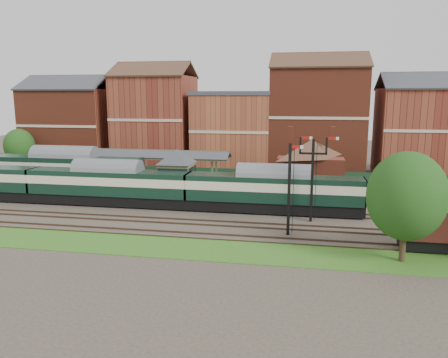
% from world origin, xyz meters
% --- Properties ---
extents(ground, '(160.00, 160.00, 0.00)m').
position_xyz_m(ground, '(0.00, 0.00, 0.00)').
color(ground, '#473D33').
rests_on(ground, ground).
extents(grass_back, '(90.00, 4.50, 0.06)m').
position_xyz_m(grass_back, '(0.00, 16.00, 0.03)').
color(grass_back, '#2D6619').
rests_on(grass_back, ground).
extents(grass_front, '(90.00, 5.00, 0.06)m').
position_xyz_m(grass_front, '(0.00, -12.00, 0.03)').
color(grass_front, '#2D6619').
rests_on(grass_front, ground).
extents(fence, '(90.00, 0.12, 1.50)m').
position_xyz_m(fence, '(0.00, 18.00, 0.75)').
color(fence, '#193823').
rests_on(fence, ground).
extents(platform, '(55.00, 3.40, 1.00)m').
position_xyz_m(platform, '(-5.00, 9.75, 0.50)').
color(platform, '#2D2D2D').
rests_on(platform, ground).
extents(signal_box, '(5.40, 5.40, 6.00)m').
position_xyz_m(signal_box, '(-3.00, 3.25, 3.19)').
color(signal_box, '#647E5A').
rests_on(signal_box, ground).
extents(brick_hut, '(3.20, 2.64, 2.94)m').
position_xyz_m(brick_hut, '(5.00, 3.25, 1.20)').
color(brick_hut, maroon).
rests_on(brick_hut, ground).
extents(station_building, '(8.10, 8.10, 5.90)m').
position_xyz_m(station_building, '(12.00, 9.75, 3.96)').
color(station_building, brown).
rests_on(station_building, platform).
extents(canopy, '(26.00, 3.89, 4.08)m').
position_xyz_m(canopy, '(-11.00, 9.75, 4.58)').
color(canopy, brown).
rests_on(canopy, platform).
extents(semaphore_bracket, '(3.60, 0.25, 8.18)m').
position_xyz_m(semaphore_bracket, '(12.04, -2.50, 4.63)').
color(semaphore_bracket, black).
rests_on(semaphore_bracket, ground).
extents(semaphore_siding, '(1.23, 0.25, 8.00)m').
position_xyz_m(semaphore_siding, '(10.02, -7.00, 4.16)').
color(semaphore_siding, black).
rests_on(semaphore_siding, ground).
extents(town_backdrop, '(69.00, 10.00, 16.00)m').
position_xyz_m(town_backdrop, '(-0.18, 25.00, 7.00)').
color(town_backdrop, brown).
rests_on(town_backdrop, ground).
extents(dmu_train, '(54.27, 2.85, 4.17)m').
position_xyz_m(dmu_train, '(-9.87, 0.00, 2.44)').
color(dmu_train, black).
rests_on(dmu_train, ground).
extents(platform_railcar, '(20.10, 3.16, 4.63)m').
position_xyz_m(platform_railcar, '(-18.71, 6.50, 2.69)').
color(platform_railcar, black).
rests_on(platform_railcar, ground).
extents(goods_van_a, '(5.95, 2.58, 3.61)m').
position_xyz_m(goods_van_a, '(21.81, -9.00, 2.05)').
color(goods_van_a, black).
rests_on(goods_van_a, ground).
extents(tree_far, '(5.57, 5.57, 8.12)m').
position_xyz_m(tree_far, '(18.41, -11.94, 4.91)').
color(tree_far, '#382619').
rests_on(tree_far, ground).
extents(tree_back, '(4.70, 4.70, 6.87)m').
position_xyz_m(tree_back, '(-32.83, 17.39, 4.16)').
color(tree_back, '#382619').
rests_on(tree_back, ground).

